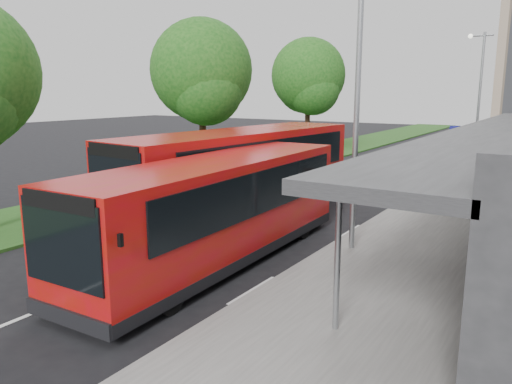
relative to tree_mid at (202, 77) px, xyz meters
The scene contains 15 objects.
ground 12.66m from the tree_mid, 52.23° to the right, with size 120.00×120.00×0.00m, color black.
pavement 17.82m from the tree_mid, 40.07° to the left, with size 5.00×80.00×0.15m, color slate.
grass_verge 12.18m from the tree_mid, 89.93° to the left, with size 5.00×80.00×0.10m, color #184516.
lane_centre_line 10.66m from the tree_mid, 40.30° to the left, with size 0.12×70.00×0.01m, color silver.
kerb_dashes 15.31m from the tree_mid, 43.97° to the left, with size 0.12×56.00×0.01m.
tree_mid is the anchor object (origin of this frame).
tree_far 12.00m from the tree_mid, 90.00° to the left, with size 5.23×5.23×8.41m.
lamp_post_near 13.19m from the tree_mid, 32.36° to the right, with size 1.44×0.28×8.00m.
lamp_post_far 17.09m from the tree_mid, 49.32° to the left, with size 1.44×0.28×8.00m.
bus_main 13.50m from the tree_mid, 49.64° to the right, with size 2.94×10.32×2.90m.
bus_second 8.63m from the tree_mid, 41.04° to the right, with size 3.89×11.69×3.26m.
litter_bin 13.29m from the tree_mid, ahead, with size 0.56×0.56×1.01m, color #392217.
bollard 15.02m from the tree_mid, 34.79° to the left, with size 0.16×0.16×1.00m, color yellow.
car_near 31.37m from the tree_mid, 74.20° to the left, with size 1.24×3.09×1.05m, color #5D200D.
car_far 36.35m from the tree_mid, 81.20° to the left, with size 1.10×3.14×1.04m, color navy.
Camera 1 is at (9.50, -11.48, 4.74)m, focal length 35.00 mm.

